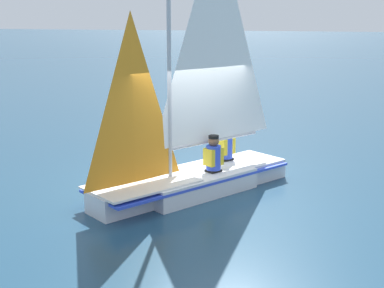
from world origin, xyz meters
name	(u,v)px	position (x,y,z in m)	size (l,w,h in m)	color
ground_plane	(192,192)	(0.00, 0.00, 0.00)	(260.00, 260.00, 0.00)	navy
sailboat_main	(194,152)	(0.04, -0.02, 0.84)	(4.47, 3.39, 5.46)	silver
sailor_helm	(213,161)	(0.22, -0.39, 0.63)	(0.43, 0.41, 1.16)	black
sailor_crew	(226,150)	(1.18, -0.39, 0.63)	(0.43, 0.41, 1.16)	black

